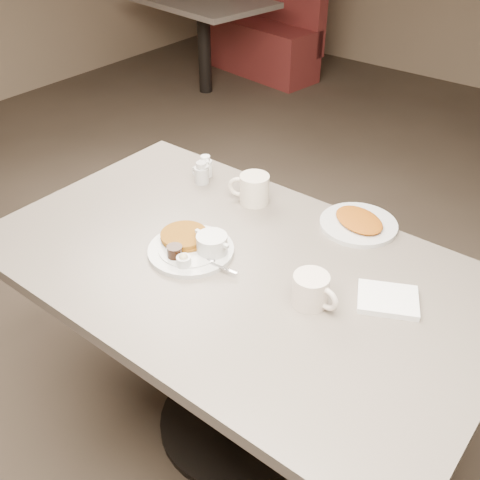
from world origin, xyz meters
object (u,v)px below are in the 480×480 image
Objects in this scene: main_plate at (194,246)px; coffee_mug_near at (312,290)px; diner_table at (236,306)px; hash_plate at (359,223)px; creamer_left at (201,173)px; coffee_mug_far at (253,189)px; booth_back_left at (260,28)px; creamer_right at (206,167)px.

main_plate is 0.40m from coffee_mug_near.
hash_plate reaches higher than diner_table.
main_plate is at bearing -51.67° from creamer_left.
coffee_mug_far is (-0.43, 0.32, 0.00)m from coffee_mug_near.
main_plate is at bearing -126.91° from hash_plate.
creamer_left is at bearing 128.33° from main_plate.
booth_back_left reaches higher than coffee_mug_near.
creamer_right is at bearing 140.48° from diner_table.
creamer_left is 0.25× the size of hash_plate.
coffee_mug_near is 0.77m from creamer_right.
coffee_mug_far is at bearing -8.83° from creamer_right.
main_plate is at bearing -53.20° from creamer_right.
booth_back_left reaches higher than creamer_left.
coffee_mug_far is 0.11× the size of booth_back_left.
booth_back_left reaches higher than coffee_mug_far.
diner_table is at bearing 15.60° from main_plate.
booth_back_left reaches higher than creamer_right.
diner_table is 4.58× the size of hash_plate.
booth_back_left reaches higher than hash_plate.
creamer_right is at bearing 171.17° from coffee_mug_far.
booth_back_left is (-2.40, 2.72, -0.35)m from hash_plate.
hash_plate is (-0.08, 0.40, -0.03)m from coffee_mug_near.
coffee_mug_far is 0.47× the size of hash_plate.
creamer_right is at bearing -175.29° from hash_plate.
creamer_right reaches higher than diner_table.
hash_plate is 3.65m from booth_back_left.
hash_plate is at bearing 100.76° from coffee_mug_near.
booth_back_left is at bearing 125.42° from diner_table.
booth_back_left reaches higher than diner_table.
diner_table is 18.66× the size of creamer_left.
coffee_mug_near reaches higher than diner_table.
coffee_mug_near is at bearing -36.21° from coffee_mug_far.
creamer_left is at bearing -57.13° from booth_back_left.
diner_table is 0.53m from creamer_left.
coffee_mug_far reaches higher than hash_plate.
main_plate is 2.26× the size of coffee_mug_near.
main_plate is at bearing -164.40° from diner_table.
booth_back_left is (-1.80, 2.77, -0.38)m from creamer_right.
hash_plate is at bearing 13.88° from coffee_mug_far.
coffee_mug_near is (0.40, 0.02, 0.02)m from main_plate.
main_plate is 3.96× the size of creamer_left.
creamer_left is 0.06× the size of booth_back_left.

